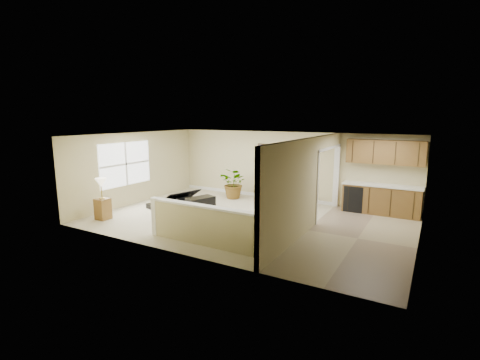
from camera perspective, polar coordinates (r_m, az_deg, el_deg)
The scene contains 20 objects.
floor at distance 10.38m, azimuth 1.36°, elevation -6.64°, with size 9.00×9.00×0.00m, color #BDB293.
back_wall at distance 12.78m, azimuth 7.78°, elevation 2.24°, with size 9.00×0.04×2.50m, color #C4B886.
front_wall at distance 7.64m, azimuth -9.36°, elevation -3.32°, with size 9.00×0.04×2.50m, color #C4B886.
left_wall at distance 12.82m, azimuth -16.63°, elevation 1.92°, with size 0.04×6.00×2.50m, color #C4B886.
right_wall at distance 8.93m, azimuth 27.75°, elevation -2.40°, with size 0.04×6.00×2.50m, color #C4B886.
ceiling at distance 9.94m, azimuth 1.42°, elevation 7.26°, with size 9.00×6.00×0.04m, color beige.
kitchen_vinyl at distance 9.39m, azimuth 18.76°, elevation -9.07°, with size 2.70×6.00×0.01m, color tan.
interior_partition at distance 9.63m, azimuth 11.59°, elevation -0.74°, with size 0.18×5.99×2.50m.
pony_half_wall at distance 8.33m, azimuth -5.76°, elevation -7.31°, with size 3.42×0.22×1.00m.
left_window at distance 12.45m, azimuth -18.28°, elevation 2.52°, with size 0.05×2.15×1.45m, color white.
wall_art_left at distance 13.07m, azimuth 3.91°, elevation 4.70°, with size 0.48×0.04×0.58m.
wall_mirror at distance 12.58m, azimuth 9.06°, elevation 4.60°, with size 0.55×0.04×0.55m.
kitchen_cabinets at distance 11.78m, azimuth 21.77°, elevation -0.98°, with size 2.36×0.65×2.33m.
piano at distance 11.84m, azimuth -10.32°, elevation -1.62°, with size 2.11×2.10×1.47m.
piano_bench at distance 10.93m, azimuth -6.47°, elevation -4.27°, with size 0.44×0.86×0.57m, color black.
loveseat at distance 12.45m, azimuth 6.62°, elevation -2.39°, with size 1.45×0.88×0.80m.
accent_table at distance 12.56m, azimuth 4.16°, elevation -1.29°, with size 0.54×0.54×0.79m.
palm_plant at distance 12.99m, azimuth -0.91°, elevation -0.58°, with size 1.16×1.05×1.16m.
small_plant at distance 12.01m, azimuth 10.71°, elevation -3.36°, with size 0.32×0.32×0.53m.
lamp_stand at distance 11.16m, azimuth -21.65°, elevation -3.36°, with size 0.37×0.37×1.25m.
Camera 1 is at (4.70, -8.75, 3.04)m, focal length 26.00 mm.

